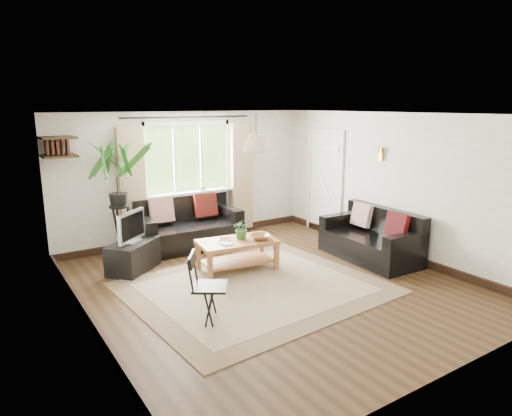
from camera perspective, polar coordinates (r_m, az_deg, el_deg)
floor at (r=6.64m, az=1.91°, el=-9.52°), size 5.50×5.50×0.00m
ceiling at (r=6.14m, az=2.08°, el=11.65°), size 5.50×5.50×0.00m
wall_back at (r=8.64m, az=-8.54°, el=3.89°), size 5.00×0.02×2.40m
wall_front at (r=4.41m, az=23.06°, el=-5.78°), size 5.00×0.02×2.40m
wall_left at (r=5.30m, az=-20.77°, el=-2.52°), size 0.02×5.50×2.40m
wall_right at (r=7.96m, az=16.92°, el=2.70°), size 0.02×5.50×2.40m
rug at (r=6.51m, az=-0.16°, el=-9.89°), size 3.51×3.07×0.02m
window at (r=8.56m, az=-8.51°, el=6.17°), size 2.50×0.16×2.16m
door at (r=9.14m, az=8.58°, el=3.11°), size 0.06×0.96×2.06m
corner_shelf at (r=7.66m, az=-23.49°, el=7.03°), size 0.50×0.50×0.34m
pendant_lamp at (r=6.49m, az=-0.00°, el=8.64°), size 0.36×0.36×0.54m
wall_sconce at (r=8.03m, az=15.21°, el=6.79°), size 0.12×0.12×0.28m
sofa_back at (r=8.24m, az=-8.45°, el=-2.05°), size 1.84×0.97×0.85m
sofa_right at (r=7.80m, az=14.09°, el=-3.39°), size 1.72×0.91×0.79m
coffee_table at (r=7.10m, az=-2.38°, el=-5.92°), size 1.26×0.80×0.49m
table_plant at (r=7.07m, az=-1.77°, el=-2.57°), size 0.37×0.34×0.32m
bowl at (r=7.06m, az=0.53°, el=-3.63°), size 0.39×0.39×0.08m
book_a at (r=6.82m, az=-4.38°, el=-4.52°), size 0.16×0.22×0.02m
book_b at (r=7.05m, az=-4.59°, el=-3.92°), size 0.25×0.27×0.02m
tv_stand at (r=7.35m, az=-15.09°, el=-5.82°), size 0.96×0.91×0.46m
tv at (r=7.21m, az=-15.31°, el=-2.19°), size 0.65×0.59×0.50m
palm_stand at (r=7.79m, az=-16.78°, el=0.82°), size 0.96×0.96×1.95m
folding_chair at (r=5.46m, az=-5.76°, el=-9.91°), size 0.60×0.60×0.84m
sill_plant at (r=8.66m, az=-6.67°, el=3.06°), size 0.14×0.10×0.27m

